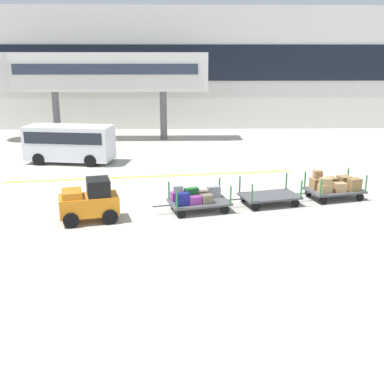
{
  "coord_description": "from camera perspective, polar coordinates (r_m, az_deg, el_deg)",
  "views": [
    {
      "loc": [
        0.29,
        -13.55,
        5.83
      ],
      "look_at": [
        0.68,
        2.71,
        1.04
      ],
      "focal_mm": 43.25,
      "sensor_mm": 36.0,
      "label": 1
    }
  ],
  "objects": [
    {
      "name": "jet_bridge",
      "position": [
        34.23,
        -13.18,
        14.16
      ],
      "size": [
        16.04,
        3.0,
        6.08
      ],
      "color": "silver",
      "rests_on": "ground_plane"
    },
    {
      "name": "terminal_building",
      "position": [
        39.54,
        -1.88,
        14.97
      ],
      "size": [
        61.3,
        2.51,
        9.66
      ],
      "color": "silver",
      "rests_on": "ground_plane"
    },
    {
      "name": "baggage_cart_tail",
      "position": [
        20.47,
        17.1,
        0.74
      ],
      "size": [
        3.09,
        1.94,
        1.19
      ],
      "color": "#4C4C4F",
      "rests_on": "ground_plane"
    },
    {
      "name": "baggage_cart_middle",
      "position": [
        19.08,
        9.52,
        -0.53
      ],
      "size": [
        3.09,
        1.94,
        1.1
      ],
      "color": "#4C4C4F",
      "rests_on": "ground_plane"
    },
    {
      "name": "apron_lead_line",
      "position": [
        23.39,
        -4.77,
        1.93
      ],
      "size": [
        14.41,
        2.2,
        0.01
      ],
      "primitive_type": "cube",
      "rotation": [
        0.0,
        0.0,
        0.14
      ],
      "color": "yellow",
      "rests_on": "ground_plane"
    },
    {
      "name": "baggage_tug",
      "position": [
        17.21,
        -12.49,
        -1.15
      ],
      "size": [
        2.31,
        1.67,
        1.58
      ],
      "color": "orange",
      "rests_on": "ground_plane"
    },
    {
      "name": "ground_plane",
      "position": [
        14.75,
        -2.41,
        -6.89
      ],
      "size": [
        120.0,
        120.0,
        0.0
      ],
      "primitive_type": "plane",
      "color": "#B2ADA0"
    },
    {
      "name": "shuttle_van",
      "position": [
        27.05,
        -14.88,
        6.09
      ],
      "size": [
        5.04,
        2.63,
        2.1
      ],
      "color": "silver",
      "rests_on": "ground_plane"
    },
    {
      "name": "baggage_cart_lead",
      "position": [
        17.99,
        0.5,
        -0.82
      ],
      "size": [
        3.09,
        1.94,
        1.1
      ],
      "color": "#4C4C4F",
      "rests_on": "ground_plane"
    }
  ]
}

